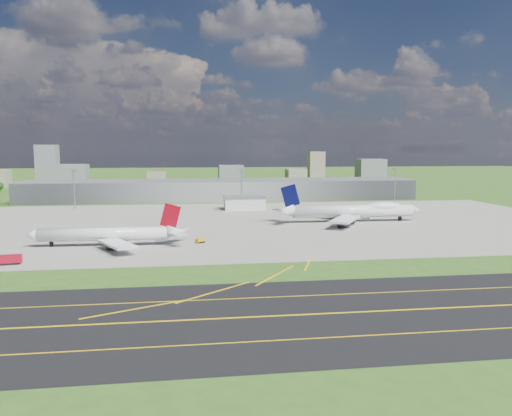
{
  "coord_description": "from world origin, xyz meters",
  "views": [
    {
      "loc": [
        -27.39,
        -222.49,
        39.4
      ],
      "look_at": [
        8.16,
        31.22,
        9.0
      ],
      "focal_mm": 35.0,
      "sensor_mm": 36.0,
      "label": 1
    }
  ],
  "objects": [
    {
      "name": "bldg_w",
      "position": [
        -140.0,
        300.0,
        12.0
      ],
      "size": [
        28.0,
        22.0,
        24.0
      ],
      "primitive_type": "cube",
      "color": "slate",
      "rests_on": "ground"
    },
    {
      "name": "airliner_red_twin",
      "position": [
        -58.83,
        -15.79,
        4.64
      ],
      "size": [
        63.5,
        49.5,
        17.43
      ],
      "rotation": [
        0.0,
        0.0,
        3.1
      ],
      "color": "silver",
      "rests_on": "ground"
    },
    {
      "name": "mast_center",
      "position": [
        10.0,
        115.0,
        17.71
      ],
      "size": [
        3.5,
        2.0,
        25.9
      ],
      "color": "gray",
      "rests_on": "ground"
    },
    {
      "name": "tree_c",
      "position": [
        -20.0,
        280.0,
        5.84
      ],
      "size": [
        8.1,
        8.1,
        9.9
      ],
      "color": "#382314",
      "rests_on": "ground"
    },
    {
      "name": "mast_east",
      "position": [
        120.0,
        115.0,
        17.71
      ],
      "size": [
        3.5,
        2.0,
        25.9
      ],
      "color": "gray",
      "rests_on": "ground"
    },
    {
      "name": "van_white_near",
      "position": [
        55.53,
        42.26,
        1.43
      ],
      "size": [
        3.39,
        6.01,
        2.85
      ],
      "rotation": [
        0.0,
        0.0,
        1.41
      ],
      "color": "white",
      "rests_on": "ground"
    },
    {
      "name": "apron",
      "position": [
        10.0,
        40.0,
        0.04
      ],
      "size": [
        360.0,
        190.0,
        0.08
      ],
      "primitive_type": "cube",
      "color": "gray",
      "rests_on": "ground"
    },
    {
      "name": "tree_w",
      "position": [
        -110.0,
        265.0,
        4.86
      ],
      "size": [
        6.75,
        6.75,
        8.25
      ],
      "color": "#382314",
      "rests_on": "ground"
    },
    {
      "name": "tree_e",
      "position": [
        70.0,
        275.0,
        5.51
      ],
      "size": [
        7.65,
        7.65,
        9.35
      ],
      "color": "#382314",
      "rests_on": "ground"
    },
    {
      "name": "tree_far_w",
      "position": [
        -200.0,
        270.0,
        5.18
      ],
      "size": [
        7.2,
        7.2,
        8.8
      ],
      "color": "#382314",
      "rests_on": "ground"
    },
    {
      "name": "ground",
      "position": [
        0.0,
        150.0,
        0.0
      ],
      "size": [
        1400.0,
        1400.0,
        0.0
      ],
      "primitive_type": "plane",
      "color": "#2E541A",
      "rests_on": "ground"
    },
    {
      "name": "bldg_ce",
      "position": [
        100.0,
        350.0,
        8.0
      ],
      "size": [
        22.0,
        24.0,
        16.0
      ],
      "primitive_type": "cube",
      "color": "gray",
      "rests_on": "ground"
    },
    {
      "name": "mast_west",
      "position": [
        -100.0,
        115.0,
        17.71
      ],
      "size": [
        3.5,
        2.0,
        25.9
      ],
      "color": "gray",
      "rests_on": "ground"
    },
    {
      "name": "bldg_e",
      "position": [
        180.0,
        320.0,
        14.0
      ],
      "size": [
        30.0,
        22.0,
        28.0
      ],
      "primitive_type": "cube",
      "color": "slate",
      "rests_on": "ground"
    },
    {
      "name": "van_white_far",
      "position": [
        73.66,
        46.83,
        1.12
      ],
      "size": [
        4.49,
        2.83,
        2.2
      ],
      "rotation": [
        0.0,
        0.0,
        0.23
      ],
      "color": "white",
      "rests_on": "ground"
    },
    {
      "name": "airliner_blue_quad",
      "position": [
        61.98,
        35.57,
        5.83
      ],
      "size": [
        80.24,
        63.09,
        21.0
      ],
      "rotation": [
        0.0,
        0.0,
        -0.01
      ],
      "color": "silver",
      "rests_on": "ground"
    },
    {
      "name": "terminal",
      "position": [
        0.0,
        165.0,
        7.5
      ],
      "size": [
        300.0,
        42.0,
        15.0
      ],
      "primitive_type": "cube",
      "color": "gray",
      "rests_on": "ground"
    },
    {
      "name": "ops_building",
      "position": [
        10.0,
        100.0,
        4.0
      ],
      "size": [
        26.0,
        16.0,
        8.0
      ],
      "primitive_type": "cube",
      "color": "silver",
      "rests_on": "ground"
    },
    {
      "name": "bldg_tall_e",
      "position": [
        140.0,
        410.0,
        18.0
      ],
      "size": [
        20.0,
        18.0,
        36.0
      ],
      "primitive_type": "cube",
      "color": "gray",
      "rests_on": "ground"
    },
    {
      "name": "bldg_tall_w",
      "position": [
        -180.0,
        360.0,
        22.0
      ],
      "size": [
        22.0,
        20.0,
        44.0
      ],
      "primitive_type": "cube",
      "color": "slate",
      "rests_on": "ground"
    },
    {
      "name": "taxiway",
      "position": [
        0.0,
        -110.0,
        0.03
      ],
      "size": [
        1400.0,
        60.0,
        0.06
      ],
      "primitive_type": "cube",
      "color": "black",
      "rests_on": "ground"
    },
    {
      "name": "bldg_c",
      "position": [
        20.0,
        310.0,
        11.0
      ],
      "size": [
        26.0,
        20.0,
        22.0
      ],
      "primitive_type": "cube",
      "color": "slate",
      "rests_on": "ground"
    },
    {
      "name": "tug_yellow",
      "position": [
        -21.87,
        -14.47,
        0.99
      ],
      "size": [
        4.53,
        4.05,
        1.93
      ],
      "rotation": [
        0.0,
        0.0,
        0.58
      ],
      "color": "#DFA50D",
      "rests_on": "ground"
    },
    {
      "name": "bldg_cw",
      "position": [
        -60.0,
        340.0,
        7.0
      ],
      "size": [
        20.0,
        18.0,
        14.0
      ],
      "primitive_type": "cube",
      "color": "gray",
      "rests_on": "ground"
    },
    {
      "name": "tree_far_e",
      "position": [
        160.0,
        285.0,
        4.53
      ],
      "size": [
        6.3,
        6.3,
        7.7
      ],
      "color": "#382314",
      "rests_on": "ground"
    },
    {
      "name": "fire_truck",
      "position": [
        -87.46,
        -45.24,
        1.64
      ],
      "size": [
        7.69,
        4.0,
        3.28
      ],
      "rotation": [
        0.0,
        0.0,
        0.18
      ],
      "color": "maroon",
      "rests_on": "ground"
    }
  ]
}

